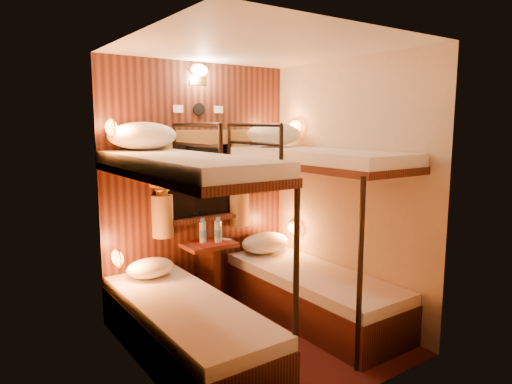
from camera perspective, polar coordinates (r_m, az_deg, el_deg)
floor at (r=4.08m, az=0.40°, el=-17.79°), size 2.10×2.10×0.00m
ceiling at (r=3.71m, az=0.44°, el=17.68°), size 2.10×2.10×0.00m
wall_back at (r=4.60m, az=-7.18°, el=0.83°), size 2.40×0.00×2.40m
wall_front at (r=2.93m, az=12.41°, el=-3.67°), size 2.40×0.00×2.40m
wall_left at (r=3.24m, az=-14.14°, el=-2.57°), size 0.00×2.40×2.40m
wall_right at (r=4.36m, az=11.20°, el=0.32°), size 0.00×2.40×2.40m
back_panel at (r=4.58m, az=-7.09°, el=0.81°), size 2.00×0.03×2.40m
bunk_left at (r=3.61m, az=-8.83°, el=-11.85°), size 0.72×1.90×1.82m
bunk_right at (r=4.31m, az=6.99°, el=-8.43°), size 0.72×1.90×1.82m
window at (r=4.56m, az=-6.91°, el=0.53°), size 1.00×0.12×0.79m
curtains at (r=4.52m, az=-6.73°, el=1.52°), size 1.10×0.22×1.00m
back_fixtures at (r=4.53m, az=-7.13°, el=13.98°), size 0.54×0.09×0.48m
reading_lamps at (r=4.29m, az=-5.00°, el=0.85°), size 2.00×0.20×1.25m
table at (r=4.60m, az=-5.82°, el=-9.19°), size 0.50×0.34×0.66m
bottle_left at (r=4.51m, az=-6.67°, el=-5.05°), size 0.07×0.07×0.25m
bottle_right at (r=4.50m, az=-4.77°, el=-4.99°), size 0.07×0.07×0.25m
sachet_a at (r=4.63m, az=-3.59°, el=-5.95°), size 0.09×0.08×0.01m
sachet_b at (r=4.67m, az=-4.31°, el=-5.84°), size 0.07×0.05×0.00m
pillow_lower_left at (r=4.22m, az=-13.06°, el=-9.22°), size 0.43×0.31×0.17m
pillow_lower_right at (r=4.86m, az=1.16°, el=-6.35°), size 0.54×0.39×0.21m
pillow_upper_left at (r=4.09m, az=-13.99°, el=6.84°), size 0.61×0.43×0.24m
pillow_upper_right at (r=4.58m, az=2.27°, el=7.20°), size 0.59×0.42×0.23m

